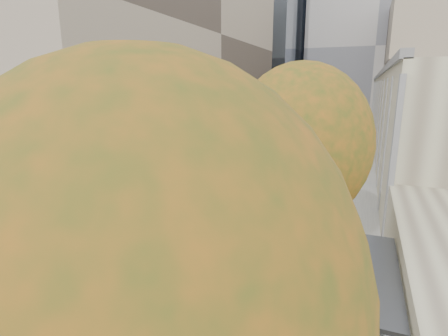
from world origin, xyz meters
The scene contains 10 objects.
bus_platform centered at (-3.88, 35.00, 0.07)m, with size 4.25×150.00×0.15m, color #A7A7A7.
sidewalk centered at (4.12, 35.00, 0.04)m, with size 4.75×150.00×0.08m, color gray.
building_tan centered at (15.50, 64.00, 4.00)m, with size 18.00×92.00×8.00m, color gray.
building_midrise centered at (-22.50, 41.00, 12.50)m, with size 24.00×46.00×25.00m, color gray.
building_far_block centered at (6.00, 96.00, 15.00)m, with size 30.00×18.00×30.00m, color #9E9791.
bus_shelter centered at (5.69, 10.96, 2.19)m, with size 1.90×4.40×2.53m.
tree_b centered at (3.60, 5.00, 5.04)m, with size 4.00×4.00×6.97m.
tree_c centered at (3.60, 13.00, 5.25)m, with size 4.20×4.20×7.28m.
bus_far centered at (-7.55, 31.15, 1.54)m, with size 2.91×16.95×2.82m.
distant_car centered at (-7.53, 49.98, 0.66)m, with size 1.56×3.87×1.32m, color white.
Camera 1 is at (5.35, 2.55, 7.01)m, focal length 28.00 mm.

